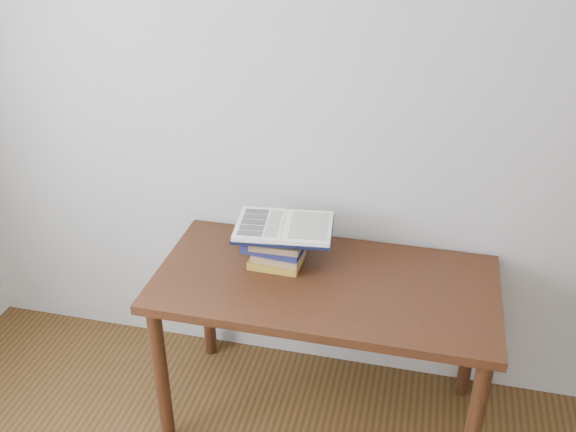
# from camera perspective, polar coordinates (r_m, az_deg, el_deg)

# --- Properties ---
(room_shell) EXTENTS (3.54, 3.54, 2.62)m
(room_shell) POSITION_cam_1_polar(r_m,az_deg,el_deg) (1.05, -19.02, -5.59)
(room_shell) COLOR beige
(room_shell) RESTS_ON ground
(desk) EXTENTS (1.36, 0.68, 0.73)m
(desk) POSITION_cam_1_polar(r_m,az_deg,el_deg) (2.63, 3.26, -7.45)
(desk) COLOR #462411
(desk) RESTS_ON ground
(book_stack) EXTENTS (0.26, 0.19, 0.15)m
(book_stack) POSITION_cam_1_polar(r_m,az_deg,el_deg) (2.63, -1.09, -2.74)
(book_stack) COLOR olive
(book_stack) RESTS_ON desk
(open_book) EXTENTS (0.42, 0.32, 0.03)m
(open_book) POSITION_cam_1_polar(r_m,az_deg,el_deg) (2.59, -0.34, -0.99)
(open_book) COLOR black
(open_book) RESTS_ON book_stack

